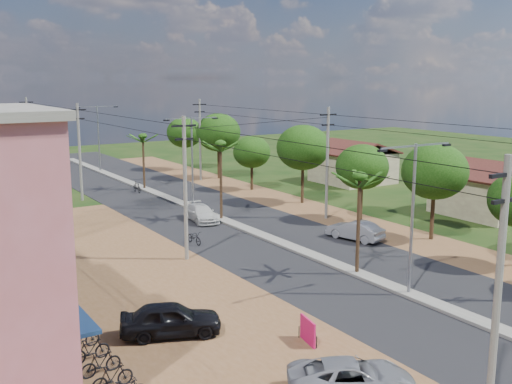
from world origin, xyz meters
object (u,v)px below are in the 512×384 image
at_px(car_white_far, 201,214).
at_px(parked_scooter_row, 119,384).
at_px(roadside_sign, 308,331).
at_px(car_parked_silver, 351,378).
at_px(car_parked_dark, 171,320).
at_px(car_silver_mid, 355,231).

bearing_deg(car_white_far, parked_scooter_row, -117.37).
bearing_deg(roadside_sign, car_parked_silver, -94.81).
distance_m(car_parked_silver, roadside_sign, 4.41).
distance_m(car_parked_dark, parked_scooter_row, 5.32).
bearing_deg(car_parked_dark, car_silver_mid, -44.86).
relative_size(car_parked_dark, parked_scooter_row, 0.36).
xyz_separation_m(car_white_far, car_parked_silver, (-7.77, -26.57, 0.00)).
xyz_separation_m(car_parked_dark, roadside_sign, (4.61, -3.88, -0.19)).
height_order(roadside_sign, parked_scooter_row, roadside_sign).
height_order(car_parked_silver, parked_scooter_row, car_parked_silver).
height_order(car_silver_mid, car_parked_dark, car_parked_dark).
height_order(car_parked_dark, roadside_sign, car_parked_dark).
relative_size(car_parked_silver, car_parked_dark, 1.04).
xyz_separation_m(car_silver_mid, parked_scooter_row, (-21.37, -11.38, -0.18)).
relative_size(car_silver_mid, roadside_sign, 3.08).
bearing_deg(car_white_far, roadside_sign, -99.80).
distance_m(car_silver_mid, car_parked_silver, 21.24).
bearing_deg(car_parked_dark, roadside_sign, -108.33).
bearing_deg(car_silver_mid, parked_scooter_row, 13.50).
xyz_separation_m(roadside_sign, parked_scooter_row, (-8.37, 0.12, -0.06)).
height_order(car_silver_mid, car_parked_silver, car_silver_mid).
relative_size(car_silver_mid, car_parked_silver, 0.90).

